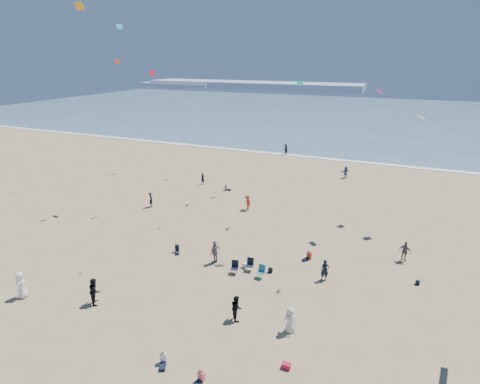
% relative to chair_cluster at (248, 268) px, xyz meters
% --- Properties ---
extents(ground, '(220.00, 220.00, 0.00)m').
position_rel_chair_cluster_xyz_m(ground, '(-2.22, -9.01, -0.50)').
color(ground, tan).
rests_on(ground, ground).
extents(ocean, '(220.00, 100.00, 0.06)m').
position_rel_chair_cluster_xyz_m(ocean, '(-2.22, 85.99, -0.47)').
color(ocean, '#476B84').
rests_on(ocean, ground).
extents(surf_line, '(220.00, 1.20, 0.08)m').
position_rel_chair_cluster_xyz_m(surf_line, '(-2.22, 35.99, -0.46)').
color(surf_line, white).
rests_on(surf_line, ground).
extents(headland_far, '(110.00, 20.00, 3.20)m').
position_rel_chair_cluster_xyz_m(headland_far, '(-62.22, 160.99, 1.10)').
color(headland_far, '#7A8EA8').
rests_on(headland_far, ground).
extents(headland_near, '(40.00, 14.00, 2.00)m').
position_rel_chair_cluster_xyz_m(headland_near, '(-102.22, 155.99, 0.50)').
color(headland_near, '#7A8EA8').
rests_on(headland_near, ground).
extents(standing_flyers, '(26.23, 45.79, 1.90)m').
position_rel_chair_cluster_xyz_m(standing_flyers, '(-3.18, 7.16, 0.36)').
color(standing_flyers, black).
rests_on(standing_flyers, ground).
extents(seated_group, '(14.04, 27.19, 0.84)m').
position_rel_chair_cluster_xyz_m(seated_group, '(-2.37, 0.25, -0.08)').
color(seated_group, white).
rests_on(seated_group, ground).
extents(chair_cluster, '(2.69, 1.48, 1.00)m').
position_rel_chair_cluster_xyz_m(chair_cluster, '(0.00, 0.00, 0.00)').
color(chair_cluster, black).
rests_on(chair_cluster, ground).
extents(white_tote, '(0.35, 0.20, 0.40)m').
position_rel_chair_cluster_xyz_m(white_tote, '(-0.57, 0.72, -0.30)').
color(white_tote, white).
rests_on(white_tote, ground).
extents(black_backpack, '(0.30, 0.22, 0.38)m').
position_rel_chair_cluster_xyz_m(black_backpack, '(1.48, 0.88, -0.31)').
color(black_backpack, black).
rests_on(black_backpack, ground).
extents(cooler, '(0.45, 0.30, 0.30)m').
position_rel_chair_cluster_xyz_m(cooler, '(5.19, -7.59, -0.35)').
color(cooler, '#B61A35').
rests_on(cooler, ground).
extents(navy_bag, '(0.28, 0.18, 0.34)m').
position_rel_chair_cluster_xyz_m(navy_bag, '(11.70, 3.43, -0.33)').
color(navy_bag, black).
rests_on(navy_bag, ground).
extents(kites_aloft, '(43.53, 40.80, 28.61)m').
position_rel_chair_cluster_xyz_m(kites_aloft, '(7.73, 4.94, 13.99)').
color(kites_aloft, '#F04123').
rests_on(kites_aloft, ground).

